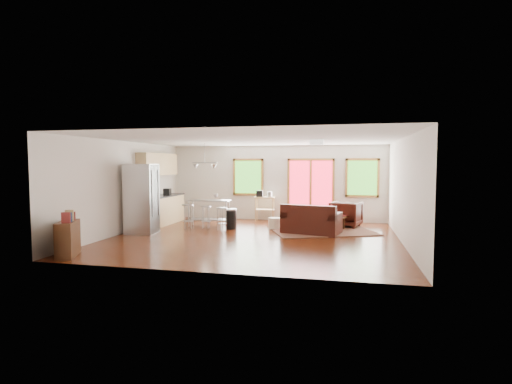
% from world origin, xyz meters
% --- Properties ---
extents(floor, '(7.50, 7.00, 0.02)m').
position_xyz_m(floor, '(0.00, 0.00, -0.01)').
color(floor, '#331206').
rests_on(floor, ground).
extents(ceiling, '(7.50, 7.00, 0.02)m').
position_xyz_m(ceiling, '(0.00, 0.00, 2.61)').
color(ceiling, silver).
rests_on(ceiling, ground).
extents(back_wall, '(7.50, 0.02, 2.60)m').
position_xyz_m(back_wall, '(0.00, 3.51, 1.30)').
color(back_wall, beige).
rests_on(back_wall, ground).
extents(left_wall, '(0.02, 7.00, 2.60)m').
position_xyz_m(left_wall, '(-3.76, 0.00, 1.30)').
color(left_wall, beige).
rests_on(left_wall, ground).
extents(right_wall, '(0.02, 7.00, 2.60)m').
position_xyz_m(right_wall, '(3.76, 0.00, 1.30)').
color(right_wall, beige).
rests_on(right_wall, ground).
extents(front_wall, '(7.50, 0.02, 2.60)m').
position_xyz_m(front_wall, '(0.00, -3.51, 1.30)').
color(front_wall, beige).
rests_on(front_wall, ground).
extents(window_left, '(1.10, 0.05, 1.30)m').
position_xyz_m(window_left, '(-1.00, 3.46, 1.50)').
color(window_left, '#285D19').
rests_on(window_left, back_wall).
extents(french_doors, '(1.60, 0.05, 2.10)m').
position_xyz_m(french_doors, '(1.20, 3.46, 1.10)').
color(french_doors, red).
rests_on(french_doors, back_wall).
extents(window_right, '(1.10, 0.05, 1.30)m').
position_xyz_m(window_right, '(2.90, 3.46, 1.50)').
color(window_right, '#285D19').
rests_on(window_right, back_wall).
extents(rug, '(3.42, 3.06, 0.03)m').
position_xyz_m(rug, '(1.69, 1.51, 0.01)').
color(rug, '#475431').
rests_on(rug, floor).
extents(loveseat, '(1.72, 1.20, 0.83)m').
position_xyz_m(loveseat, '(1.43, 0.97, 0.33)').
color(loveseat, black).
rests_on(loveseat, floor).
extents(coffee_table, '(1.14, 0.88, 0.40)m').
position_xyz_m(coffee_table, '(1.86, 1.77, 0.34)').
color(coffee_table, '#331B0D').
rests_on(coffee_table, floor).
extents(armchair, '(1.05, 1.01, 0.88)m').
position_xyz_m(armchair, '(2.39, 2.44, 0.44)').
color(armchair, black).
rests_on(armchair, floor).
extents(ottoman, '(0.61, 0.61, 0.36)m').
position_xyz_m(ottoman, '(0.94, 2.39, 0.18)').
color(ottoman, black).
rests_on(ottoman, floor).
extents(pouf, '(0.40, 0.40, 0.34)m').
position_xyz_m(pouf, '(0.29, 1.57, 0.17)').
color(pouf, '#EDEACB').
rests_on(pouf, floor).
extents(vase, '(0.24, 0.25, 0.33)m').
position_xyz_m(vase, '(1.94, 1.98, 0.52)').
color(vase, silver).
rests_on(vase, coffee_table).
extents(book, '(0.20, 0.11, 0.28)m').
position_xyz_m(book, '(2.22, 1.96, 0.54)').
color(book, maroon).
rests_on(book, coffee_table).
extents(cabinets, '(0.64, 2.24, 2.30)m').
position_xyz_m(cabinets, '(-3.49, 1.70, 0.93)').
color(cabinets, tan).
rests_on(cabinets, floor).
extents(refrigerator, '(0.87, 0.84, 1.96)m').
position_xyz_m(refrigerator, '(-3.24, 0.03, 0.98)').
color(refrigerator, '#B7BABC').
rests_on(refrigerator, floor).
extents(island, '(1.35, 0.59, 0.84)m').
position_xyz_m(island, '(-1.81, 1.60, 0.58)').
color(island, '#B7BABC').
rests_on(island, floor).
extents(cup, '(0.16, 0.15, 0.14)m').
position_xyz_m(cup, '(-1.48, 1.28, 1.02)').
color(cup, silver).
rests_on(cup, island).
extents(bar_stool_a, '(0.46, 0.46, 0.74)m').
position_xyz_m(bar_stool_a, '(-2.29, 1.06, 0.55)').
color(bar_stool_a, '#B7BABC').
rests_on(bar_stool_a, floor).
extents(bar_stool_b, '(0.36, 0.36, 0.69)m').
position_xyz_m(bar_stool_b, '(-1.78, 1.24, 0.51)').
color(bar_stool_b, '#B7BABC').
rests_on(bar_stool_b, floor).
extents(bar_stool_c, '(0.40, 0.40, 0.68)m').
position_xyz_m(bar_stool_c, '(-1.18, 0.93, 0.51)').
color(bar_stool_c, '#B7BABC').
rests_on(bar_stool_c, floor).
extents(trash_can, '(0.41, 0.41, 0.61)m').
position_xyz_m(trash_can, '(-0.99, 1.28, 0.31)').
color(trash_can, black).
rests_on(trash_can, floor).
extents(kitchen_cart, '(0.71, 0.48, 1.05)m').
position_xyz_m(kitchen_cart, '(-0.36, 3.18, 0.72)').
color(kitchen_cart, tan).
rests_on(kitchen_cart, floor).
extents(bookshelf, '(0.64, 0.90, 0.99)m').
position_xyz_m(bookshelf, '(-3.35, -2.95, 0.39)').
color(bookshelf, '#331B0D').
rests_on(bookshelf, floor).
extents(ceiling_flush, '(0.35, 0.35, 0.12)m').
position_xyz_m(ceiling_flush, '(1.60, 0.60, 2.53)').
color(ceiling_flush, white).
rests_on(ceiling_flush, ceiling).
extents(pendant_light, '(0.80, 0.18, 0.79)m').
position_xyz_m(pendant_light, '(-1.90, 1.50, 1.90)').
color(pendant_light, gray).
rests_on(pendant_light, ceiling).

